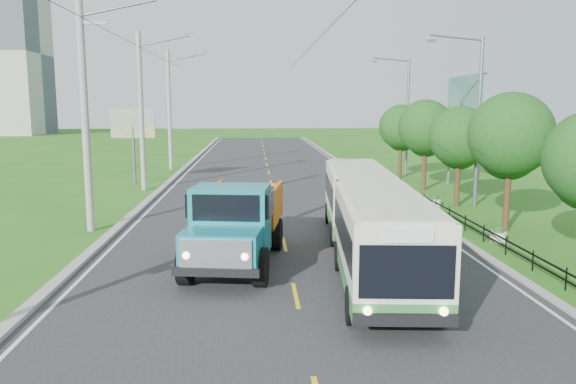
{
  "coord_description": "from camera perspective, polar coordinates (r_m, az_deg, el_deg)",
  "views": [
    {
      "loc": [
        -1.15,
        -15.42,
        5.41
      ],
      "look_at": [
        0.22,
        7.28,
        1.9
      ],
      "focal_mm": 35.0,
      "sensor_mm": 36.0,
      "label": 1
    }
  ],
  "objects": [
    {
      "name": "billboard_right",
      "position": [
        37.89,
        17.54,
        8.27
      ],
      "size": [
        0.24,
        6.0,
        7.3
      ],
      "color": "slate",
      "rests_on": "ground"
    },
    {
      "name": "centre_dash",
      "position": [
        16.37,
        0.78,
        -10.44
      ],
      "size": [
        0.12,
        2.2,
        0.0
      ],
      "primitive_type": "cube",
      "color": "yellow",
      "rests_on": "road"
    },
    {
      "name": "tree_back",
      "position": [
        43.03,
        11.45,
        6.26
      ],
      "size": [
        3.3,
        3.36,
        5.5
      ],
      "color": "#382314",
      "rests_on": "ground"
    },
    {
      "name": "dump_truck",
      "position": [
        19.21,
        -5.26,
        -2.66
      ],
      "size": [
        3.51,
        7.07,
        2.85
      ],
      "rotation": [
        0.0,
        0.0,
        -0.15
      ],
      "color": "#167B87",
      "rests_on": "ground"
    },
    {
      "name": "planter_mid",
      "position": [
        31.41,
        14.69,
        -0.9
      ],
      "size": [
        0.64,
        0.64,
        0.67
      ],
      "color": "silver",
      "rests_on": "ground"
    },
    {
      "name": "road",
      "position": [
        35.85,
        -1.57,
        0.11
      ],
      "size": [
        14.0,
        120.0,
        0.02
      ],
      "primitive_type": "cube",
      "color": "#28282B",
      "rests_on": "ground"
    },
    {
      "name": "planter_far",
      "position": [
        39.01,
        11.06,
        1.06
      ],
      "size": [
        0.64,
        0.64,
        0.67
      ],
      "color": "silver",
      "rests_on": "ground"
    },
    {
      "name": "ground",
      "position": [
        16.38,
        0.78,
        -10.51
      ],
      "size": [
        240.0,
        240.0,
        0.0
      ],
      "primitive_type": "plane",
      "color": "#226518",
      "rests_on": "ground"
    },
    {
      "name": "pole_near",
      "position": [
        25.44,
        -19.86,
        7.55
      ],
      "size": [
        3.51,
        0.32,
        10.0
      ],
      "color": "gray",
      "rests_on": "ground"
    },
    {
      "name": "streetlight_mid",
      "position": [
        31.7,
        18.56,
        7.41
      ],
      "size": [
        3.02,
        0.2,
        9.07
      ],
      "color": "slate",
      "rests_on": "ground"
    },
    {
      "name": "curb_right",
      "position": [
        36.77,
        9.64,
        0.27
      ],
      "size": [
        0.3,
        120.0,
        0.1
      ],
      "primitive_type": "cube",
      "color": "#9E9E99",
      "rests_on": "ground"
    },
    {
      "name": "railing_right",
      "position": [
        31.23,
        13.64,
        -0.89
      ],
      "size": [
        0.04,
        40.0,
        0.6
      ],
      "primitive_type": "cube",
      "color": "black",
      "rests_on": "ground"
    },
    {
      "name": "pole_far",
      "position": [
        48.94,
        -11.92,
        8.22
      ],
      "size": [
        3.51,
        0.32,
        10.0
      ],
      "color": "gray",
      "rests_on": "ground"
    },
    {
      "name": "tree_fourth",
      "position": [
        31.59,
        17.02,
        5.08
      ],
      "size": [
        3.24,
        3.31,
        5.4
      ],
      "color": "#382314",
      "rests_on": "ground"
    },
    {
      "name": "streetlight_far",
      "position": [
        44.99,
        11.87,
        7.94
      ],
      "size": [
        3.02,
        0.2,
        9.07
      ],
      "color": "slate",
      "rests_on": "ground"
    },
    {
      "name": "tree_third",
      "position": [
        26.04,
        21.65,
        5.03
      ],
      "size": [
        3.6,
        3.62,
        6.0
      ],
      "color": "#382314",
      "rests_on": "ground"
    },
    {
      "name": "edge_line_left",
      "position": [
        36.25,
        -12.13,
        0.03
      ],
      "size": [
        0.12,
        120.0,
        0.0
      ],
      "primitive_type": "cube",
      "color": "silver",
      "rests_on": "road"
    },
    {
      "name": "pole_mid",
      "position": [
        37.11,
        -14.64,
        8.01
      ],
      "size": [
        3.51,
        0.32,
        10.0
      ],
      "color": "gray",
      "rests_on": "ground"
    },
    {
      "name": "edge_line_right",
      "position": [
        36.67,
        8.88,
        0.22
      ],
      "size": [
        0.12,
        120.0,
        0.0
      ],
      "primitive_type": "cube",
      "color": "silver",
      "rests_on": "road"
    },
    {
      "name": "planter_near",
      "position": [
        24.08,
        20.58,
        -4.08
      ],
      "size": [
        0.64,
        0.64,
        0.67
      ],
      "color": "silver",
      "rests_on": "ground"
    },
    {
      "name": "curb_left",
      "position": [
        36.33,
        -12.99,
        0.1
      ],
      "size": [
        0.4,
        120.0,
        0.15
      ],
      "primitive_type": "cube",
      "color": "#9E9E99",
      "rests_on": "ground"
    },
    {
      "name": "billboard_left",
      "position": [
        40.32,
        -15.49,
        6.27
      ],
      "size": [
        3.0,
        0.2,
        5.2
      ],
      "color": "slate",
      "rests_on": "ground"
    },
    {
      "name": "tree_fifth",
      "position": [
        37.26,
        13.82,
        6.13
      ],
      "size": [
        3.48,
        3.52,
        5.8
      ],
      "color": "#382314",
      "rests_on": "ground"
    },
    {
      "name": "bus",
      "position": [
        19.86,
        8.14,
        -2.08
      ],
      "size": [
        3.58,
        14.8,
        2.83
      ],
      "rotation": [
        0.0,
        0.0,
        -0.08
      ],
      "color": "#307839",
      "rests_on": "ground"
    }
  ]
}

